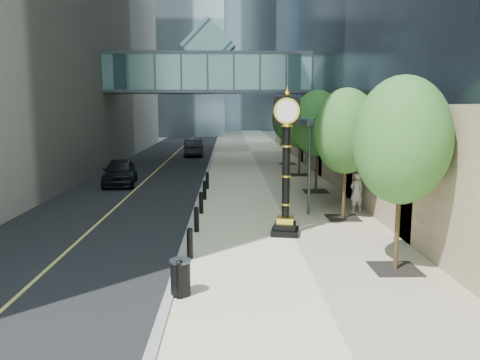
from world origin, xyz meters
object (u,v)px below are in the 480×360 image
street_clock (286,174)px  car_near (120,172)px  trash_bin (181,279)px  car_far (193,147)px  pedestrian (357,192)px

street_clock → car_near: (-9.01, 11.98, -1.58)m
trash_bin → car_far: car_far is taller
car_far → car_near: bearing=72.4°
street_clock → pedestrian: 5.51m
car_near → car_far: bearing=71.9°
street_clock → car_near: street_clock is taller
car_near → car_far: 17.57m
street_clock → car_far: 29.84m
street_clock → pedestrian: (3.77, 3.76, -1.43)m
street_clock → trash_bin: (-3.43, -5.74, -1.91)m
street_clock → car_far: bearing=111.6°
trash_bin → pedestrian: pedestrian is taller
trash_bin → car_far: 35.06m
street_clock → trash_bin: street_clock is taller
pedestrian → car_near: 15.20m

